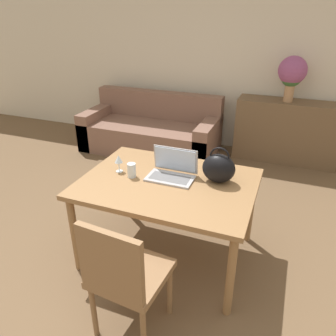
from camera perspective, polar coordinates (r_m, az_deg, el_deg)
The scene contains 11 objects.
ground_plane at distance 2.67m, azimuth -6.73°, elevation -21.75°, with size 14.00×14.00×0.00m, color brown.
wall_back at distance 4.95m, azimuth 11.08°, elevation 18.63°, with size 10.00×0.06×2.70m.
dining_table at distance 2.65m, azimuth -0.04°, elevation -3.77°, with size 1.38×1.01×0.73m.
chair at distance 2.11m, azimuth -7.62°, elevation -17.77°, with size 0.47×0.47×0.92m.
couch at distance 4.97m, azimuth -2.91°, elevation 6.36°, with size 1.99×0.91×0.82m.
sideboard at distance 4.82m, azimuth 19.89°, elevation 5.98°, with size 1.37×0.40×0.85m.
laptop at distance 2.67m, azimuth 0.80°, elevation -0.24°, with size 0.38×0.25×0.23m.
drinking_glass at distance 2.67m, azimuth -6.35°, elevation -0.39°, with size 0.07×0.07×0.12m.
wine_glass at distance 2.75m, azimuth -8.60°, elevation 1.43°, with size 0.07×0.07×0.15m.
handbag at distance 2.59m, azimuth 8.82°, elevation -0.01°, with size 0.26×0.19×0.30m.
flower_vase at distance 4.59m, azimuth 20.81°, elevation 15.18°, with size 0.36×0.36×0.58m.
Camera 1 is at (0.91, -1.54, 1.98)m, focal length 35.00 mm.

